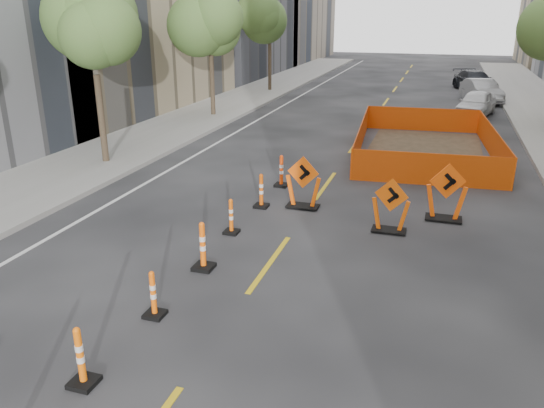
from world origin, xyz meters
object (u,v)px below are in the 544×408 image
(chevron_sign_right, at_px, (447,192))
(parked_car_far, at_px, (475,81))
(parked_car_near, at_px, (476,103))
(parked_car_mid, at_px, (481,91))
(channelizer_6, at_px, (261,191))
(chevron_sign_left, at_px, (303,182))
(channelizer_3, at_px, (153,294))
(channelizer_4, at_px, (203,246))
(chevron_sign_center, at_px, (391,205))
(channelizer_2, at_px, (80,357))
(channelizer_7, at_px, (281,171))
(channelizer_5, at_px, (231,216))

(chevron_sign_right, xyz_separation_m, parked_car_far, (1.74, 26.91, -0.11))
(parked_car_near, relative_size, parked_car_mid, 0.94)
(parked_car_far, bearing_deg, channelizer_6, -122.81)
(chevron_sign_left, height_order, parked_car_mid, chevron_sign_left)
(parked_car_near, bearing_deg, channelizer_3, -91.45)
(channelizer_4, bearing_deg, chevron_sign_center, 42.49)
(chevron_sign_left, bearing_deg, chevron_sign_right, 8.25)
(channelizer_3, relative_size, channelizer_6, 0.92)
(channelizer_2, xyz_separation_m, channelizer_7, (0.07, 10.36, 0.02))
(channelizer_3, height_order, channelizer_5, channelizer_3)
(channelizer_2, height_order, channelizer_7, channelizer_7)
(chevron_sign_center, height_order, parked_car_near, chevron_sign_center)
(chevron_sign_left, xyz_separation_m, parked_car_mid, (5.89, 21.99, -0.08))
(channelizer_5, bearing_deg, channelizer_3, -88.66)
(chevron_sign_center, bearing_deg, channelizer_5, -148.43)
(chevron_sign_center, relative_size, parked_car_mid, 0.34)
(channelizer_7, bearing_deg, channelizer_5, -91.46)
(parked_car_near, height_order, parked_car_far, parked_car_far)
(channelizer_3, distance_m, parked_car_mid, 29.41)
(channelizer_7, bearing_deg, parked_car_mid, 70.74)
(channelizer_2, relative_size, channelizer_3, 1.08)
(channelizer_5, xyz_separation_m, parked_car_near, (6.67, 19.31, 0.21))
(channelizer_5, bearing_deg, channelizer_7, 88.54)
(channelizer_6, xyz_separation_m, channelizer_7, (-0.01, 2.07, 0.02))
(channelizer_7, xyz_separation_m, parked_car_near, (6.57, 15.16, 0.16))
(channelizer_5, height_order, parked_car_mid, parked_car_mid)
(channelizer_3, xyz_separation_m, parked_car_far, (6.88, 33.69, 0.23))
(channelizer_3, height_order, chevron_sign_right, chevron_sign_right)
(parked_car_near, bearing_deg, parked_car_mid, 98.49)
(channelizer_4, height_order, parked_car_far, parked_car_far)
(channelizer_3, bearing_deg, channelizer_5, 91.34)
(chevron_sign_left, bearing_deg, parked_car_near, 77.29)
(chevron_sign_left, bearing_deg, channelizer_3, -95.34)
(parked_car_near, bearing_deg, parked_car_far, 102.51)
(parked_car_near, height_order, parked_car_mid, parked_car_mid)
(chevron_sign_left, bearing_deg, channelizer_5, -113.19)
(channelizer_2, xyz_separation_m, channelizer_6, (0.08, 8.29, -0.00))
(channelizer_3, relative_size, chevron_sign_left, 0.60)
(channelizer_6, distance_m, parked_car_near, 18.44)
(channelizer_7, height_order, parked_car_far, parked_car_far)
(channelizer_2, relative_size, channelizer_4, 0.91)
(channelizer_5, distance_m, chevron_sign_left, 2.74)
(parked_car_far, bearing_deg, channelizer_4, -120.95)
(channelizer_5, relative_size, parked_car_near, 0.24)
(channelizer_4, bearing_deg, chevron_sign_left, 75.86)
(channelizer_6, xyz_separation_m, chevron_sign_right, (5.12, 0.56, 0.30))
(chevron_sign_right, height_order, parked_car_mid, chevron_sign_right)
(chevron_sign_center, xyz_separation_m, parked_car_far, (3.09, 28.20, -0.03))
(channelizer_2, height_order, chevron_sign_right, chevron_sign_right)
(channelizer_2, relative_size, channelizer_6, 1.00)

